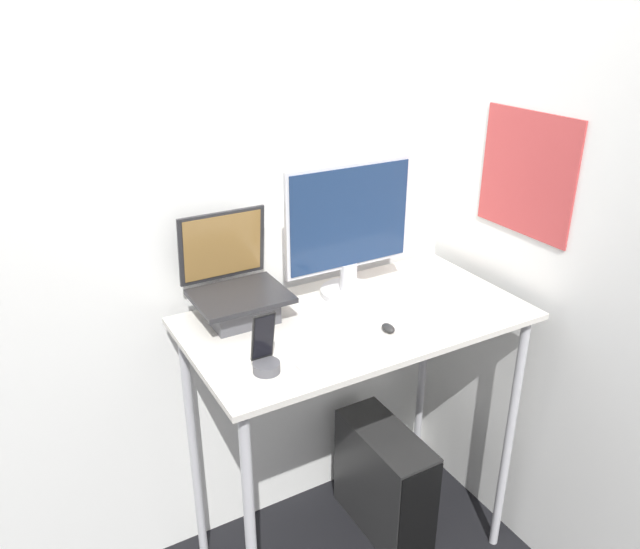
{
  "coord_description": "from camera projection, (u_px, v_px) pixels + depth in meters",
  "views": [
    {
      "loc": [
        -1.0,
        -1.21,
        2.01
      ],
      "look_at": [
        -0.14,
        0.3,
        1.22
      ],
      "focal_mm": 35.0,
      "sensor_mm": 36.0,
      "label": 1
    }
  ],
  "objects": [
    {
      "name": "wall_back",
      "position": [
        301.0,
        209.0,
        2.25
      ],
      "size": [
        6.0,
        0.05,
        2.6
      ],
      "color": "white",
      "rests_on": "ground_plane"
    },
    {
      "name": "wall_side_right",
      "position": [
        580.0,
        236.0,
        1.99
      ],
      "size": [
        0.06,
        6.0,
        2.6
      ],
      "color": "white",
      "rests_on": "ground_plane"
    },
    {
      "name": "desk",
      "position": [
        356.0,
        352.0,
        2.1
      ],
      "size": [
        1.12,
        0.6,
        1.04
      ],
      "color": "beige",
      "rests_on": "ground_plane"
    },
    {
      "name": "laptop",
      "position": [
        237.0,
        294.0,
        2.01
      ],
      "size": [
        0.3,
        0.27,
        0.33
      ],
      "color": "#4C4C51",
      "rests_on": "desk"
    },
    {
      "name": "monitor",
      "position": [
        349.0,
        234.0,
        2.11
      ],
      "size": [
        0.48,
        0.2,
        0.47
      ],
      "color": "silver",
      "rests_on": "desk"
    },
    {
      "name": "keyboard",
      "position": [
        338.0,
        350.0,
        1.84
      ],
      "size": [
        0.3,
        0.13,
        0.02
      ],
      "color": "white",
      "rests_on": "desk"
    },
    {
      "name": "mouse",
      "position": [
        388.0,
        328.0,
        1.95
      ],
      "size": [
        0.03,
        0.05,
        0.02
      ],
      "color": "#262626",
      "rests_on": "desk"
    },
    {
      "name": "cell_phone",
      "position": [
        265.0,
        356.0,
        1.73
      ],
      "size": [
        0.08,
        0.08,
        0.18
      ],
      "color": "#4C4C51",
      "rests_on": "desk"
    },
    {
      "name": "computer_tower",
      "position": [
        384.0,
        480.0,
        2.49
      ],
      "size": [
        0.19,
        0.46,
        0.46
      ],
      "color": "black",
      "rests_on": "ground_plane"
    }
  ]
}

